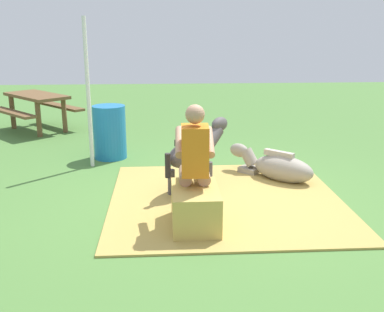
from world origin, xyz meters
TOP-DOWN VIEW (x-y plane):
  - ground_plane at (0.00, 0.00)m, footprint 24.00×24.00m
  - hay_patch at (-0.05, -0.15)m, footprint 2.81×2.83m
  - hay_bale at (-0.82, 0.28)m, footprint 0.76×0.49m
  - person_seated at (-0.66, 0.28)m, footprint 0.67×0.43m
  - pony_standing at (0.37, 0.21)m, footprint 1.13×0.98m
  - pony_lying at (0.69, -0.97)m, footprint 1.11×1.16m
  - water_barrel at (1.97, 1.47)m, footprint 0.53×0.53m
  - tent_pole_right at (1.52, 1.71)m, footprint 0.06×0.06m
  - picnic_bench at (4.15, 3.17)m, footprint 1.98×1.97m

SIDE VIEW (x-z plane):
  - ground_plane at x=0.00m, z-range 0.00..0.00m
  - hay_patch at x=-0.05m, z-range 0.00..0.02m
  - pony_lying at x=0.69m, z-range -0.02..0.40m
  - hay_bale at x=-0.82m, z-range 0.00..0.44m
  - water_barrel at x=1.97m, z-range 0.00..0.86m
  - pony_standing at x=0.37m, z-range 0.08..0.96m
  - picnic_bench at x=4.15m, z-range 0.20..0.95m
  - person_seated at x=-0.66m, z-range 0.06..1.38m
  - tent_pole_right at x=1.52m, z-range 0.00..2.22m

